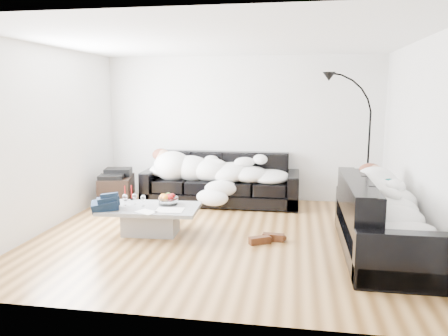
% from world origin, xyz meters
% --- Properties ---
extents(ground, '(5.00, 5.00, 0.00)m').
position_xyz_m(ground, '(0.00, 0.00, 0.00)').
color(ground, brown).
rests_on(ground, ground).
extents(wall_back, '(5.00, 0.02, 2.60)m').
position_xyz_m(wall_back, '(0.00, 2.25, 1.30)').
color(wall_back, silver).
rests_on(wall_back, ground).
extents(wall_left, '(0.02, 4.50, 2.60)m').
position_xyz_m(wall_left, '(-2.50, 0.00, 1.30)').
color(wall_left, silver).
rests_on(wall_left, ground).
extents(wall_right, '(0.02, 4.50, 2.60)m').
position_xyz_m(wall_right, '(2.50, 0.00, 1.30)').
color(wall_right, silver).
rests_on(wall_right, ground).
extents(ceiling, '(5.00, 5.00, 0.00)m').
position_xyz_m(ceiling, '(0.00, 0.00, 2.60)').
color(ceiling, white).
rests_on(ceiling, ground).
extents(sofa_back, '(2.72, 0.94, 0.89)m').
position_xyz_m(sofa_back, '(-0.30, 1.78, 0.44)').
color(sofa_back, black).
rests_on(sofa_back, ground).
extents(sofa_right, '(0.96, 2.25, 0.91)m').
position_xyz_m(sofa_right, '(2.07, -0.33, 0.45)').
color(sofa_right, black).
rests_on(sofa_right, ground).
extents(sleeper_back, '(2.30, 0.80, 0.46)m').
position_xyz_m(sleeper_back, '(-0.30, 1.73, 0.65)').
color(sleeper_back, white).
rests_on(sleeper_back, sofa_back).
extents(sleeper_right, '(0.81, 1.93, 0.47)m').
position_xyz_m(sleeper_right, '(2.07, -0.33, 0.66)').
color(sleeper_right, white).
rests_on(sleeper_right, sofa_right).
extents(teal_cushion, '(0.42, 0.38, 0.20)m').
position_xyz_m(teal_cushion, '(2.01, 0.37, 0.72)').
color(teal_cushion, '#0C554F').
rests_on(teal_cushion, sofa_right).
extents(coffee_table, '(1.37, 0.84, 0.39)m').
position_xyz_m(coffee_table, '(-0.98, -0.05, 0.19)').
color(coffee_table, '#939699').
rests_on(coffee_table, ground).
extents(fruit_bowl, '(0.35, 0.35, 0.17)m').
position_xyz_m(fruit_bowl, '(-0.77, 0.11, 0.47)').
color(fruit_bowl, white).
rests_on(fruit_bowl, coffee_table).
extents(wine_glass_a, '(0.07, 0.07, 0.16)m').
position_xyz_m(wine_glass_a, '(-1.24, 0.05, 0.47)').
color(wine_glass_a, white).
rests_on(wine_glass_a, coffee_table).
extents(wine_glass_b, '(0.08, 0.08, 0.17)m').
position_xyz_m(wine_glass_b, '(-1.34, -0.06, 0.47)').
color(wine_glass_b, white).
rests_on(wine_glass_b, coffee_table).
extents(wine_glass_c, '(0.08, 0.08, 0.16)m').
position_xyz_m(wine_glass_c, '(-1.08, -0.04, 0.47)').
color(wine_glass_c, white).
rests_on(wine_glass_c, coffee_table).
extents(candle_left, '(0.05, 0.05, 0.22)m').
position_xyz_m(candle_left, '(-1.45, 0.21, 0.50)').
color(candle_left, maroon).
rests_on(candle_left, coffee_table).
extents(candle_right, '(0.05, 0.05, 0.21)m').
position_xyz_m(candle_right, '(-1.37, 0.28, 0.50)').
color(candle_right, maroon).
rests_on(candle_right, coffee_table).
extents(newspaper_a, '(0.39, 0.31, 0.01)m').
position_xyz_m(newspaper_a, '(-0.66, -0.20, 0.40)').
color(newspaper_a, silver).
rests_on(newspaper_a, coffee_table).
extents(newspaper_b, '(0.32, 0.29, 0.01)m').
position_xyz_m(newspaper_b, '(-0.94, -0.33, 0.39)').
color(newspaper_b, silver).
rests_on(newspaper_b, coffee_table).
extents(navy_jacket, '(0.44, 0.40, 0.19)m').
position_xyz_m(navy_jacket, '(-1.50, -0.30, 0.56)').
color(navy_jacket, black).
rests_on(navy_jacket, coffee_table).
extents(shoes, '(0.56, 0.48, 0.11)m').
position_xyz_m(shoes, '(0.64, -0.16, 0.05)').
color(shoes, '#472311').
rests_on(shoes, ground).
extents(av_cabinet, '(0.68, 0.86, 0.52)m').
position_xyz_m(av_cabinet, '(-2.05, 1.29, 0.26)').
color(av_cabinet, black).
rests_on(av_cabinet, ground).
extents(stereo, '(0.50, 0.43, 0.13)m').
position_xyz_m(stereo, '(-2.05, 1.29, 0.59)').
color(stereo, black).
rests_on(stereo, av_cabinet).
extents(floor_lamp, '(0.77, 0.42, 2.01)m').
position_xyz_m(floor_lamp, '(2.19, 1.85, 1.01)').
color(floor_lamp, black).
rests_on(floor_lamp, ground).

